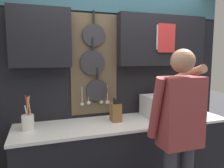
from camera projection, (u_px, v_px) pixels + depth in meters
name	position (u px, v px, depth m)	size (l,w,h in m)	color
base_cabinet_counter	(125.00, 158.00, 2.59)	(2.46, 0.65, 0.90)	black
back_wall_unit	(118.00, 68.00, 2.74)	(3.03, 0.23, 2.47)	black
microwave	(163.00, 106.00, 2.73)	(0.47, 0.37, 0.26)	silver
knife_block	(116.00, 112.00, 2.53)	(0.12, 0.16, 0.29)	brown
utensil_crock	(28.00, 121.00, 2.23)	(0.12, 0.12, 0.36)	white
person	(179.00, 126.00, 1.96)	(0.54, 0.65, 1.71)	#383842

